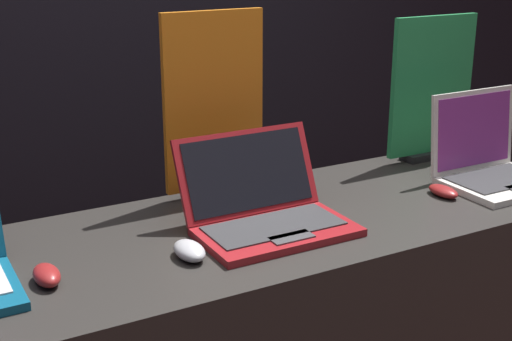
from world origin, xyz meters
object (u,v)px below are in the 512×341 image
object	(u,v)px
mouse_front	(47,275)
promo_stand_back	(431,92)
mouse_back	(443,191)
promo_stand_middle	(214,109)
laptop_middle	(265,208)
laptop_back	(491,162)
mouse_middle	(189,251)

from	to	relation	value
mouse_front	promo_stand_back	size ratio (longest dim) A/B	0.22
mouse_back	promo_stand_back	distance (m)	0.43
mouse_front	mouse_back	world-z (taller)	mouse_front
mouse_back	promo_stand_back	bearing A→B (deg)	55.47
promo_stand_middle	promo_stand_back	xyz separation A→B (m)	(0.79, -0.03, -0.03)
mouse_front	mouse_back	size ratio (longest dim) A/B	0.98
laptop_middle	laptop_back	distance (m)	0.79
mouse_front	laptop_middle	size ratio (longest dim) A/B	0.26
mouse_front	laptop_middle	distance (m)	0.58
mouse_front	mouse_middle	size ratio (longest dim) A/B	0.93
mouse_back	laptop_back	bearing A→B (deg)	7.19
laptop_middle	mouse_back	distance (m)	0.58
laptop_middle	mouse_back	size ratio (longest dim) A/B	3.71
mouse_front	laptop_middle	xyz separation A→B (m)	(0.57, 0.04, 0.04)
laptop_middle	promo_stand_back	size ratio (longest dim) A/B	0.82
laptop_middle	promo_stand_back	xyz separation A→B (m)	(0.79, 0.26, 0.18)
mouse_front	laptop_back	size ratio (longest dim) A/B	0.31
mouse_middle	promo_stand_middle	world-z (taller)	promo_stand_middle
laptop_middle	mouse_back	xyz separation A→B (m)	(0.57, -0.05, -0.04)
mouse_front	promo_stand_back	distance (m)	1.41
laptop_middle	mouse_back	bearing A→B (deg)	-4.72
laptop_back	laptop_middle	bearing A→B (deg)	178.50
mouse_middle	promo_stand_back	xyz separation A→B (m)	(1.03, 0.34, 0.21)
mouse_back	mouse_front	bearing A→B (deg)	179.70
laptop_middle	promo_stand_middle	world-z (taller)	promo_stand_middle
mouse_front	promo_stand_back	bearing A→B (deg)	12.55
promo_stand_middle	laptop_middle	bearing A→B (deg)	-90.00
laptop_middle	promo_stand_middle	bearing A→B (deg)	90.00
laptop_back	promo_stand_middle	bearing A→B (deg)	158.04
laptop_back	mouse_back	bearing A→B (deg)	-172.81
mouse_front	promo_stand_middle	bearing A→B (deg)	30.43
laptop_back	mouse_back	xyz separation A→B (m)	(-0.21, -0.03, -0.05)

